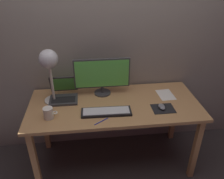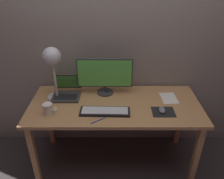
{
  "view_description": "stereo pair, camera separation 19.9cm",
  "coord_description": "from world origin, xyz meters",
  "px_view_note": "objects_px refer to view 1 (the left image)",
  "views": [
    {
      "loc": [
        -0.23,
        -1.78,
        1.9
      ],
      "look_at": [
        -0.03,
        -0.05,
        0.92
      ],
      "focal_mm": 36.33,
      "sensor_mm": 36.0,
      "label": 1
    },
    {
      "loc": [
        -0.03,
        -1.79,
        1.9
      ],
      "look_at": [
        -0.03,
        -0.05,
        0.92
      ],
      "focal_mm": 36.33,
      "sensor_mm": 36.0,
      "label": 2
    }
  ],
  "objects_px": {
    "laptop": "(64,92)",
    "coffee_mug": "(49,113)",
    "mouse": "(162,107)",
    "pen": "(101,121)",
    "desk_lamp": "(49,64)",
    "keyboard_main": "(106,112)",
    "monitor": "(102,75)"
  },
  "relations": [
    {
      "from": "laptop",
      "to": "coffee_mug",
      "type": "distance_m",
      "value": 0.34
    },
    {
      "from": "keyboard_main",
      "to": "desk_lamp",
      "type": "xyz_separation_m",
      "value": [
        -0.48,
        0.26,
        0.37
      ]
    },
    {
      "from": "keyboard_main",
      "to": "coffee_mug",
      "type": "distance_m",
      "value": 0.49
    },
    {
      "from": "desk_lamp",
      "to": "coffee_mug",
      "type": "bearing_deg",
      "value": -93.16
    },
    {
      "from": "monitor",
      "to": "pen",
      "type": "height_order",
      "value": "monitor"
    },
    {
      "from": "monitor",
      "to": "laptop",
      "type": "distance_m",
      "value": 0.41
    },
    {
      "from": "laptop",
      "to": "coffee_mug",
      "type": "xyz_separation_m",
      "value": [
        -0.1,
        -0.33,
        -0.01
      ]
    },
    {
      "from": "monitor",
      "to": "coffee_mug",
      "type": "relative_size",
      "value": 4.57
    },
    {
      "from": "keyboard_main",
      "to": "laptop",
      "type": "height_order",
      "value": "laptop"
    },
    {
      "from": "laptop",
      "to": "coffee_mug",
      "type": "height_order",
      "value": "laptop"
    },
    {
      "from": "pen",
      "to": "monitor",
      "type": "bearing_deg",
      "value": 84.32
    },
    {
      "from": "keyboard_main",
      "to": "desk_lamp",
      "type": "height_order",
      "value": "desk_lamp"
    },
    {
      "from": "keyboard_main",
      "to": "pen",
      "type": "xyz_separation_m",
      "value": [
        -0.05,
        -0.12,
        -0.01
      ]
    },
    {
      "from": "mouse",
      "to": "laptop",
      "type": "bearing_deg",
      "value": 161.53
    },
    {
      "from": "pen",
      "to": "coffee_mug",
      "type": "bearing_deg",
      "value": 166.55
    },
    {
      "from": "keyboard_main",
      "to": "mouse",
      "type": "xyz_separation_m",
      "value": [
        0.51,
        0.01,
        0.01
      ]
    },
    {
      "from": "keyboard_main",
      "to": "laptop",
      "type": "relative_size",
      "value": 1.64
    },
    {
      "from": "desk_lamp",
      "to": "pen",
      "type": "distance_m",
      "value": 0.68
    },
    {
      "from": "keyboard_main",
      "to": "laptop",
      "type": "xyz_separation_m",
      "value": [
        -0.39,
        0.31,
        0.05
      ]
    },
    {
      "from": "monitor",
      "to": "laptop",
      "type": "bearing_deg",
      "value": -174.97
    },
    {
      "from": "mouse",
      "to": "pen",
      "type": "xyz_separation_m",
      "value": [
        -0.56,
        -0.13,
        -0.02
      ]
    },
    {
      "from": "monitor",
      "to": "coffee_mug",
      "type": "distance_m",
      "value": 0.62
    },
    {
      "from": "coffee_mug",
      "to": "monitor",
      "type": "bearing_deg",
      "value": 36.67
    },
    {
      "from": "desk_lamp",
      "to": "monitor",
      "type": "bearing_deg",
      "value": 10.32
    },
    {
      "from": "coffee_mug",
      "to": "keyboard_main",
      "type": "bearing_deg",
      "value": 2.01
    },
    {
      "from": "laptop",
      "to": "mouse",
      "type": "relative_size",
      "value": 2.82
    },
    {
      "from": "coffee_mug",
      "to": "pen",
      "type": "height_order",
      "value": "coffee_mug"
    },
    {
      "from": "desk_lamp",
      "to": "mouse",
      "type": "height_order",
      "value": "desk_lamp"
    },
    {
      "from": "laptop",
      "to": "keyboard_main",
      "type": "bearing_deg",
      "value": -38.64
    },
    {
      "from": "laptop",
      "to": "pen",
      "type": "xyz_separation_m",
      "value": [
        0.33,
        -0.43,
        -0.05
      ]
    },
    {
      "from": "laptop",
      "to": "coffee_mug",
      "type": "bearing_deg",
      "value": -107.61
    },
    {
      "from": "mouse",
      "to": "coffee_mug",
      "type": "relative_size",
      "value": 0.81
    }
  ]
}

